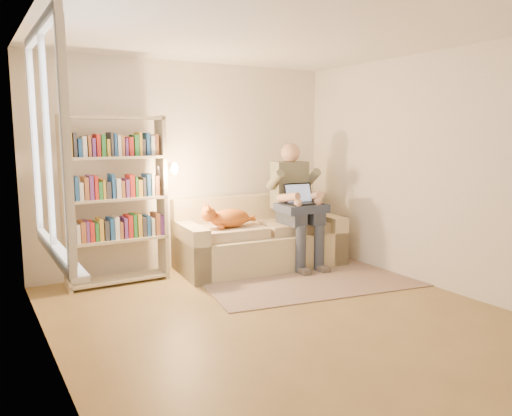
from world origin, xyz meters
TOP-DOWN VIEW (x-y plane):
  - floor at (0.00, 0.00)m, footprint 4.50×4.50m
  - ceiling at (0.00, 0.00)m, footprint 4.00×4.50m
  - wall_left at (-2.00, 0.00)m, footprint 0.02×4.50m
  - wall_right at (2.00, 0.00)m, footprint 0.02×4.50m
  - wall_back at (0.00, 2.25)m, footprint 4.00×0.02m
  - window at (-1.95, 0.20)m, footprint 0.12×1.52m
  - sofa at (0.74, 1.74)m, footprint 2.18×1.13m
  - person at (1.18, 1.55)m, footprint 0.50×0.75m
  - cat at (0.22, 1.65)m, footprint 0.79×0.32m
  - blanket at (1.22, 1.38)m, footprint 0.60×0.51m
  - laptop at (1.22, 1.39)m, footprint 0.41×0.35m
  - bookshelf at (-1.04, 1.90)m, footprint 1.26×0.35m
  - rug at (0.91, 0.88)m, footprint 2.64×1.82m

SIDE VIEW (x-z plane):
  - floor at x=0.00m, z-range 0.00..0.00m
  - rug at x=0.91m, z-range 0.00..0.01m
  - sofa at x=0.74m, z-range -0.12..0.77m
  - cat at x=0.22m, z-range 0.55..0.83m
  - blanket at x=1.22m, z-range 0.73..0.83m
  - person at x=1.18m, z-range 0.09..1.68m
  - laptop at x=1.22m, z-range 0.73..1.06m
  - bookshelf at x=-1.04m, z-range 0.10..2.01m
  - wall_left at x=-2.00m, z-range 0.00..2.60m
  - wall_right at x=2.00m, z-range 0.00..2.60m
  - wall_back at x=0.00m, z-range 0.00..2.60m
  - window at x=-1.95m, z-range 0.53..2.22m
  - ceiling at x=0.00m, z-range 2.59..2.61m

